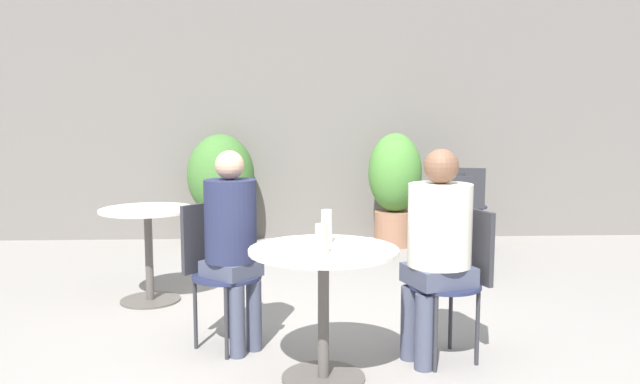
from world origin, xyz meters
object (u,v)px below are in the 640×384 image
object	(u,v)px
bistro_chair_0	(459,269)
bistro_chair_1	(216,260)
seated_person_0	(437,238)
bistro_chair_3	(442,207)
potted_plant_0	(221,184)
bistro_chair_2	(467,200)
potted_plant_1	(395,184)
beer_glass_1	(321,239)
seated_person_1	(232,232)
cafe_table_far	(148,235)
cafe_table_near	(323,281)
beer_glass_0	(326,226)
bistro_chair_4	(459,217)

from	to	relation	value
bistro_chair_0	bistro_chair_1	xyz separation A→B (m)	(-1.43, 0.29, 0.00)
seated_person_0	bistro_chair_3	bearing A→B (deg)	147.04
bistro_chair_0	seated_person_0	world-z (taller)	seated_person_0
bistro_chair_3	potted_plant_0	distance (m)	2.41
bistro_chair_1	bistro_chair_2	xyz separation A→B (m)	(2.32, 2.69, 0.00)
bistro_chair_0	bistro_chair_3	world-z (taller)	same
potted_plant_1	beer_glass_1	bearing A→B (deg)	-105.05
bistro_chair_0	seated_person_1	world-z (taller)	seated_person_1
bistro_chair_0	bistro_chair_1	world-z (taller)	same
bistro_chair_3	bistro_chair_0	bearing A→B (deg)	-53.05
cafe_table_far	bistro_chair_2	world-z (taller)	bistro_chair_2
bistro_chair_0	bistro_chair_2	world-z (taller)	same
cafe_table_far	seated_person_1	distance (m)	1.28
bistro_chair_2	bistro_chair_1	bearing A→B (deg)	65.88
cafe_table_near	potted_plant_0	bearing A→B (deg)	104.54
seated_person_1	potted_plant_0	size ratio (longest dim) A/B	0.99
cafe_table_far	seated_person_0	xyz separation A→B (m)	(1.91, -1.27, 0.21)
cafe_table_far	bistro_chair_1	distance (m)	1.12
bistro_chair_0	beer_glass_0	distance (m)	0.83
bistro_chair_3	seated_person_1	xyz separation A→B (m)	(-1.81, -2.26, 0.19)
seated_person_1	bistro_chair_3	bearing A→B (deg)	2.67
bistro_chair_0	seated_person_0	xyz separation A→B (m)	(-0.14, -0.05, 0.19)
potted_plant_0	potted_plant_1	xyz separation A→B (m)	(1.90, -0.13, 0.00)
cafe_table_near	potted_plant_1	size ratio (longest dim) A/B	0.64
beer_glass_1	beer_glass_0	bearing A→B (deg)	81.76
bistro_chair_2	seated_person_1	bearing A→B (deg)	68.25
seated_person_1	potted_plant_1	distance (m)	3.37
cafe_table_near	bistro_chair_2	distance (m)	3.66
seated_person_1	beer_glass_0	size ratio (longest dim) A/B	6.57
seated_person_0	beer_glass_0	distance (m)	0.64
cafe_table_far	bistro_chair_4	world-z (taller)	bistro_chair_4
cafe_table_near	seated_person_1	size ratio (longest dim) A/B	0.66
bistro_chair_0	potted_plant_0	distance (m)	3.77
cafe_table_near	potted_plant_1	bearing A→B (deg)	74.64
cafe_table_far	bistro_chair_2	bearing A→B (deg)	30.82
seated_person_1	bistro_chair_2	bearing A→B (deg)	2.97
potted_plant_0	seated_person_0	bearing A→B (deg)	-64.86
bistro_chair_4	potted_plant_1	bearing A→B (deg)	92.01
bistro_chair_3	bistro_chair_4	distance (m)	0.58
cafe_table_near	bistro_chair_3	distance (m)	3.01
bistro_chair_4	beer_glass_1	xyz separation A→B (m)	(-1.32, -2.28, 0.26)
beer_glass_1	bistro_chair_3	bearing A→B (deg)	65.38
potted_plant_0	bistro_chair_4	bearing A→B (deg)	-33.44
seated_person_1	potted_plant_1	bearing A→B (deg)	15.39
bistro_chair_4	seated_person_1	world-z (taller)	seated_person_1
beer_glass_1	seated_person_0	bearing A→B (deg)	28.41
bistro_chair_1	potted_plant_0	distance (m)	3.08
bistro_chair_4	potted_plant_0	distance (m)	2.68
bistro_chair_1	potted_plant_1	bearing A→B (deg)	12.95
beer_glass_0	bistro_chair_4	bearing A→B (deg)	57.38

